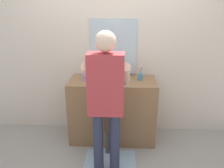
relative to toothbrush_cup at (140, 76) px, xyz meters
name	(u,v)px	position (x,y,z in m)	size (l,w,h in m)	color
ground_plane	(111,149)	(-0.38, -0.34, -0.95)	(14.00, 14.00, 0.00)	#9E998E
back_wall	(114,44)	(-0.38, 0.28, 0.40)	(4.40, 0.10, 2.70)	beige
vanity_cabinet	(113,110)	(-0.38, -0.04, -0.50)	(1.20, 0.54, 0.90)	olive
sink_basin	(113,77)	(-0.38, -0.06, 0.00)	(0.35, 0.35, 0.11)	white
faucet	(113,71)	(-0.38, 0.16, 0.03)	(0.18, 0.14, 0.18)	#B7BABF
toothbrush_cup	(140,76)	(0.00, 0.00, 0.00)	(0.07, 0.07, 0.21)	#4C8EB2
soap_bottle	(84,76)	(-0.77, -0.06, 0.01)	(0.06, 0.06, 0.17)	#B27FC6
bath_mat	(110,160)	(-0.38, -0.59, -0.94)	(0.64, 0.40, 0.02)	#99B7CC
child_toddler	(111,123)	(-0.38, -0.44, -0.49)	(0.24, 0.24, 0.78)	#47474C
adult_parent	(106,93)	(-0.41, -0.74, 0.04)	(0.51, 0.54, 1.65)	#2D334C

